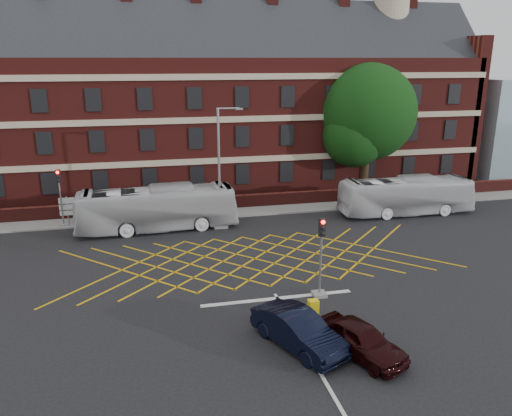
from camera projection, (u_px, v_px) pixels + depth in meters
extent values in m
plane|color=black|center=(262.00, 272.00, 29.11)|extent=(120.00, 120.00, 0.00)
cube|color=#591917|center=(210.00, 123.00, 47.95)|extent=(50.00, 12.00, 12.00)
cube|color=black|center=(208.00, 58.00, 46.23)|extent=(51.00, 10.61, 10.61)
cube|color=#B7A88C|center=(219.00, 120.00, 41.98)|extent=(50.00, 0.18, 0.50)
cube|color=black|center=(219.00, 137.00, 42.43)|extent=(1.20, 0.14, 1.80)
cube|color=#4D1714|center=(127.00, 4.00, 43.48)|extent=(1.00, 1.40, 3.20)
cylinder|color=#B7A88C|center=(389.00, 26.00, 49.13)|extent=(3.60, 3.60, 6.00)
cube|color=#4D1714|center=(226.00, 202.00, 41.10)|extent=(56.00, 0.50, 1.10)
cube|color=slate|center=(228.00, 212.00, 40.31)|extent=(60.00, 3.00, 0.12)
cube|color=#CC990C|center=(255.00, 259.00, 30.97)|extent=(8.22, 8.22, 0.02)
cube|color=silver|center=(277.00, 298.00, 25.83)|extent=(8.00, 0.30, 0.02)
cube|color=silver|center=(320.00, 372.00, 19.76)|extent=(0.15, 14.00, 0.02)
imported|color=silver|center=(157.00, 208.00, 35.87)|extent=(11.55, 3.12, 3.19)
imported|color=silver|center=(406.00, 196.00, 39.51)|extent=(10.79, 2.79, 2.99)
imported|color=black|center=(298.00, 330.00, 21.32)|extent=(3.49, 5.01, 1.57)
imported|color=black|center=(361.00, 339.00, 20.73)|extent=(3.29, 4.55, 1.44)
cylinder|color=black|center=(364.00, 161.00, 46.26)|extent=(0.90, 0.90, 5.55)
sphere|color=black|center=(367.00, 112.00, 44.96)|extent=(8.73, 8.73, 8.73)
sphere|color=black|center=(354.00, 136.00, 44.45)|extent=(5.67, 5.67, 5.67)
sphere|color=black|center=(378.00, 128.00, 46.46)|extent=(5.24, 5.24, 5.24)
cube|color=slate|center=(319.00, 294.00, 26.08)|extent=(0.70, 0.70, 0.20)
cylinder|color=gray|center=(320.00, 265.00, 25.61)|extent=(0.12, 0.12, 3.50)
cube|color=black|center=(322.00, 227.00, 25.02)|extent=(0.30, 0.25, 0.95)
sphere|color=#FF0C05|center=(323.00, 222.00, 24.79)|extent=(0.20, 0.20, 0.20)
cube|color=slate|center=(64.00, 225.00, 36.95)|extent=(0.70, 0.70, 0.20)
cylinder|color=gray|center=(61.00, 204.00, 36.48)|extent=(0.12, 0.12, 3.50)
cube|color=black|center=(58.00, 176.00, 35.89)|extent=(0.30, 0.25, 0.95)
sphere|color=#FF0C05|center=(57.00, 172.00, 35.67)|extent=(0.20, 0.20, 0.20)
cube|color=slate|center=(220.00, 226.00, 36.81)|extent=(1.00, 1.00, 0.20)
cylinder|color=gray|center=(219.00, 170.00, 35.60)|extent=(0.18, 0.18, 8.62)
cylinder|color=gray|center=(228.00, 108.00, 34.51)|extent=(1.60, 0.12, 0.12)
cube|color=gray|center=(239.00, 109.00, 34.69)|extent=(0.50, 0.20, 0.12)
cylinder|color=gray|center=(68.00, 211.00, 36.98)|extent=(0.10, 0.10, 2.20)
cube|color=silver|center=(66.00, 201.00, 36.68)|extent=(1.10, 0.06, 0.45)
cube|color=silver|center=(67.00, 207.00, 36.82)|extent=(1.10, 0.06, 0.40)
cube|color=silver|center=(68.00, 213.00, 36.95)|extent=(1.10, 0.06, 0.35)
cube|color=yellow|center=(313.00, 309.00, 23.72)|extent=(0.49, 0.38, 0.96)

